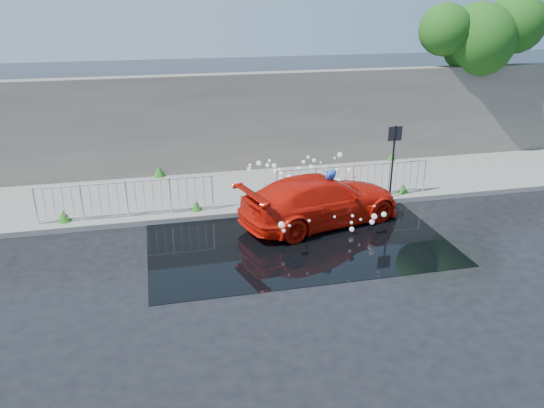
# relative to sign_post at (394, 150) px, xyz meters

# --- Properties ---
(ground) EXTENTS (90.00, 90.00, 0.00)m
(ground) POSITION_rel_sign_post_xyz_m (-4.20, -3.10, -1.72)
(ground) COLOR black
(ground) RESTS_ON ground
(pavement) EXTENTS (30.00, 4.00, 0.15)m
(pavement) POSITION_rel_sign_post_xyz_m (-4.20, 1.90, -1.65)
(pavement) COLOR gray
(pavement) RESTS_ON ground
(curb) EXTENTS (30.00, 0.25, 0.16)m
(curb) POSITION_rel_sign_post_xyz_m (-4.20, -0.10, -1.64)
(curb) COLOR gray
(curb) RESTS_ON ground
(retaining_wall) EXTENTS (30.00, 0.60, 3.50)m
(retaining_wall) POSITION_rel_sign_post_xyz_m (-4.20, 4.10, 0.18)
(retaining_wall) COLOR #5A554C
(retaining_wall) RESTS_ON pavement
(puddle) EXTENTS (8.00, 5.00, 0.01)m
(puddle) POSITION_rel_sign_post_xyz_m (-3.70, -2.10, -1.72)
(puddle) COLOR black
(puddle) RESTS_ON ground
(sign_post) EXTENTS (0.45, 0.06, 2.50)m
(sign_post) POSITION_rel_sign_post_xyz_m (0.00, 0.00, 0.00)
(sign_post) COLOR black
(sign_post) RESTS_ON ground
(tree) EXTENTS (5.16, 2.84, 6.37)m
(tree) POSITION_rel_sign_post_xyz_m (5.48, 4.31, 3.09)
(tree) COLOR #332114
(tree) RESTS_ON ground
(railing_left) EXTENTS (5.05, 0.05, 1.10)m
(railing_left) POSITION_rel_sign_post_xyz_m (-8.20, 0.25, -0.99)
(railing_left) COLOR silver
(railing_left) RESTS_ON pavement
(railing_right) EXTENTS (5.05, 0.05, 1.10)m
(railing_right) POSITION_rel_sign_post_xyz_m (-1.20, 0.25, -0.99)
(railing_right) COLOR silver
(railing_right) RESTS_ON pavement
(weeds) EXTENTS (12.17, 3.93, 0.38)m
(weeds) POSITION_rel_sign_post_xyz_m (-4.59, 1.42, -1.40)
(weeds) COLOR #1F5115
(weeds) RESTS_ON pavement
(water_spray) EXTENTS (3.53, 5.30, 1.06)m
(water_spray) POSITION_rel_sign_post_xyz_m (-2.57, 0.28, -1.03)
(water_spray) COLOR white
(water_spray) RESTS_ON ground
(red_car) EXTENTS (5.23, 3.22, 1.41)m
(red_car) POSITION_rel_sign_post_xyz_m (-2.70, -1.10, -1.02)
(red_car) COLOR red
(red_car) RESTS_ON ground
(person) EXTENTS (0.60, 0.72, 1.68)m
(person) POSITION_rel_sign_post_xyz_m (-2.55, -1.30, -0.88)
(person) COLOR #2444B6
(person) RESTS_ON ground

